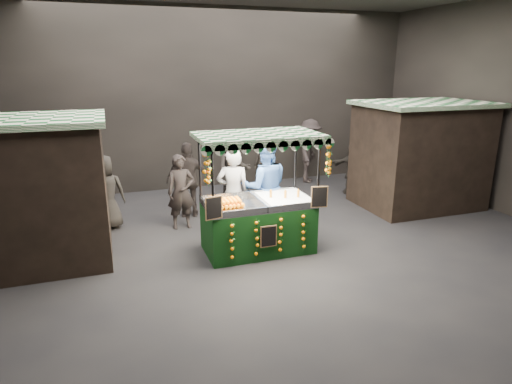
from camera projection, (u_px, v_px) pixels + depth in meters
name	position (u px, v px, depth m)	size (l,w,h in m)	color
ground	(275.00, 250.00, 8.44)	(12.00, 12.00, 0.00)	black
market_hall	(278.00, 69.00, 7.49)	(12.10, 10.10, 5.05)	black
neighbour_stall_left	(22.00, 192.00, 7.62)	(3.00, 2.20, 2.60)	black
neighbour_stall_right	(419.00, 154.00, 10.80)	(3.00, 2.20, 2.60)	black
juice_stall	(259.00, 216.00, 8.23)	(2.34, 1.37, 2.27)	black
vendor_grey	(233.00, 193.00, 8.91)	(0.78, 0.63, 1.85)	slate
vendor_blue	(265.00, 187.00, 9.00)	(1.10, 0.92, 2.03)	#2A4A87
shopper_0	(181.00, 192.00, 9.38)	(0.60, 0.39, 1.63)	black
shopper_1	(234.00, 170.00, 11.04)	(1.04, 0.93, 1.77)	black
shopper_2	(189.00, 180.00, 10.08)	(1.11, 0.68, 1.76)	#2B2423
shopper_3	(310.00, 151.00, 13.10)	(1.27, 1.42, 1.90)	#2C2524
shopper_4	(106.00, 193.00, 9.35)	(0.79, 0.52, 1.62)	#2B2723
shopper_5	(354.00, 167.00, 11.92)	(1.40, 1.20, 1.52)	black
shopper_6	(263.00, 166.00, 11.96)	(0.61, 0.68, 1.57)	#282521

